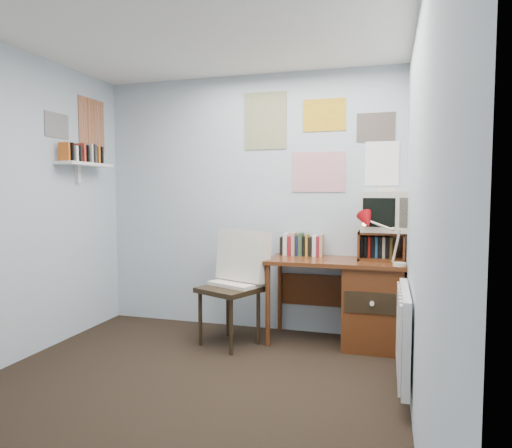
{
  "coord_description": "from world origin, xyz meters",
  "views": [
    {
      "loc": [
        1.34,
        -2.59,
        1.37
      ],
      "look_at": [
        0.3,
        0.99,
        1.1
      ],
      "focal_mm": 32.0,
      "sensor_mm": 36.0,
      "label": 1
    }
  ],
  "objects": [
    {
      "name": "crt_tv",
      "position": [
        1.33,
        1.61,
        1.2
      ],
      "size": [
        0.44,
        0.41,
        0.39
      ],
      "primitive_type": "cube",
      "rotation": [
        0.0,
        0.0,
        -0.08
      ],
      "color": "beige",
      "rests_on": "tv_riser"
    },
    {
      "name": "desk_lamp",
      "position": [
        1.44,
        1.26,
        0.96
      ],
      "size": [
        0.31,
        0.27,
        0.39
      ],
      "primitive_type": "cube",
      "rotation": [
        0.0,
        0.0,
        -0.14
      ],
      "color": "#A80B11",
      "rests_on": "desk"
    },
    {
      "name": "book_row",
      "position": [
        0.66,
        1.66,
        0.87
      ],
      "size": [
        0.6,
        0.14,
        0.22
      ],
      "primitive_type": "cube",
      "color": "#602F16",
      "rests_on": "desk"
    },
    {
      "name": "posters_left",
      "position": [
        -1.49,
        1.1,
        2.0
      ],
      "size": [
        0.01,
        0.7,
        0.6
      ],
      "primitive_type": "cube",
      "color": "white",
      "rests_on": "left_wall"
    },
    {
      "name": "back_wall",
      "position": [
        0.0,
        1.75,
        1.25
      ],
      "size": [
        3.0,
        0.02,
        2.5
      ],
      "primitive_type": "cube",
      "color": "#AFC0C8",
      "rests_on": "ground"
    },
    {
      "name": "desk_chair",
      "position": [
        0.0,
        1.18,
        0.5
      ],
      "size": [
        0.66,
        0.65,
        1.0
      ],
      "primitive_type": "cube",
      "rotation": [
        0.0,
        0.0,
        -0.42
      ],
      "color": "black",
      "rests_on": "ground"
    },
    {
      "name": "wall_shelf",
      "position": [
        -1.4,
        1.1,
        1.62
      ],
      "size": [
        0.2,
        0.62,
        0.24
      ],
      "primitive_type": "cube",
      "color": "white",
      "rests_on": "left_wall"
    },
    {
      "name": "posters_back",
      "position": [
        0.7,
        1.74,
        1.85
      ],
      "size": [
        1.2,
        0.01,
        0.9
      ],
      "primitive_type": "cube",
      "color": "white",
      "rests_on": "back_wall"
    },
    {
      "name": "radiator",
      "position": [
        1.46,
        0.55,
        0.42
      ],
      "size": [
        0.09,
        0.8,
        0.6
      ],
      "primitive_type": "cube",
      "color": "white",
      "rests_on": "right_wall"
    },
    {
      "name": "right_wall",
      "position": [
        1.5,
        0.0,
        1.25
      ],
      "size": [
        0.02,
        3.5,
        2.5
      ],
      "primitive_type": "cube",
      "color": "#AFC0C8",
      "rests_on": "ground"
    },
    {
      "name": "ceiling",
      "position": [
        0.0,
        0.0,
        2.5
      ],
      "size": [
        3.0,
        3.5,
        0.02
      ],
      "primitive_type": "cube",
      "color": "white",
      "rests_on": "back_wall"
    },
    {
      "name": "tv_riser",
      "position": [
        1.29,
        1.59,
        0.89
      ],
      "size": [
        0.4,
        0.3,
        0.25
      ],
      "primitive_type": "cube",
      "color": "#602F16",
      "rests_on": "desk"
    },
    {
      "name": "desk",
      "position": [
        1.17,
        1.48,
        0.41
      ],
      "size": [
        1.2,
        0.55,
        0.76
      ],
      "color": "#602F16",
      "rests_on": "ground"
    },
    {
      "name": "ground",
      "position": [
        0.0,
        0.0,
        0.0
      ],
      "size": [
        3.5,
        3.5,
        0.0
      ],
      "primitive_type": "plane",
      "color": "black",
      "rests_on": "ground"
    }
  ]
}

